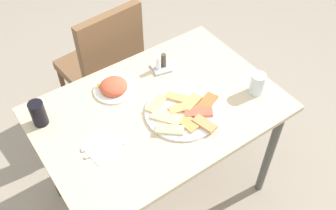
{
  "coord_description": "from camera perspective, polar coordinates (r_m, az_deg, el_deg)",
  "views": [
    {
      "loc": [
        -0.64,
        -0.99,
        2.03
      ],
      "look_at": [
        0.03,
        -0.03,
        0.77
      ],
      "focal_mm": 40.92,
      "sensor_mm": 36.0,
      "label": 1
    }
  ],
  "objects": [
    {
      "name": "ground_plane",
      "position": [
        2.35,
        -1.08,
        -12.56
      ],
      "size": [
        6.0,
        6.0,
        0.0
      ],
      "primitive_type": "plane",
      "color": "gray"
    },
    {
      "name": "dining_table",
      "position": [
        1.82,
        -1.36,
        -2.25
      ],
      "size": [
        1.11,
        0.76,
        0.74
      ],
      "color": "beige",
      "rests_on": "ground_plane"
    },
    {
      "name": "dining_chair",
      "position": [
        2.34,
        -9.39,
        6.27
      ],
      "size": [
        0.46,
        0.46,
        0.92
      ],
      "color": "brown",
      "rests_on": "ground_plane"
    },
    {
      "name": "pide_platter",
      "position": [
        1.72,
        2.25,
        -1.01
      ],
      "size": [
        0.36,
        0.35,
        0.03
      ],
      "color": "white",
      "rests_on": "dining_table"
    },
    {
      "name": "salad_plate_greens",
      "position": [
        1.84,
        -8.11,
        2.67
      ],
      "size": [
        0.2,
        0.2,
        0.06
      ],
      "color": "white",
      "rests_on": "dining_table"
    },
    {
      "name": "soda_can",
      "position": [
        1.74,
        -18.76,
        -1.19
      ],
      "size": [
        0.07,
        0.07,
        0.12
      ],
      "primitive_type": "cylinder",
      "rotation": [
        0.0,
        0.0,
        1.42
      ],
      "color": "black",
      "rests_on": "dining_table"
    },
    {
      "name": "drinking_glass",
      "position": [
        1.84,
        13.14,
        3.1
      ],
      "size": [
        0.07,
        0.07,
        0.11
      ],
      "primitive_type": "cylinder",
      "color": "silver",
      "rests_on": "dining_table"
    },
    {
      "name": "paper_napkin",
      "position": [
        1.63,
        -9.74,
        -6.28
      ],
      "size": [
        0.15,
        0.15,
        0.0
      ],
      "primitive_type": "cube",
      "rotation": [
        0.0,
        0.0,
        0.15
      ],
      "color": "white",
      "rests_on": "dining_table"
    },
    {
      "name": "fork",
      "position": [
        1.62,
        -9.45,
        -6.62
      ],
      "size": [
        0.17,
        0.04,
        0.0
      ],
      "primitive_type": "cube",
      "rotation": [
        0.0,
        0.0,
        -0.14
      ],
      "color": "silver",
      "rests_on": "paper_napkin"
    },
    {
      "name": "spoon",
      "position": [
        1.64,
        -10.05,
        -5.77
      ],
      "size": [
        0.16,
        0.06,
        0.0
      ],
      "primitive_type": "cube",
      "rotation": [
        0.0,
        0.0,
        -0.23
      ],
      "color": "silver",
      "rests_on": "paper_napkin"
    },
    {
      "name": "condiment_caddy",
      "position": [
        1.93,
        -1.04,
        6.03
      ],
      "size": [
        0.11,
        0.11,
        0.08
      ],
      "color": "#B2B2B7",
      "rests_on": "dining_table"
    }
  ]
}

